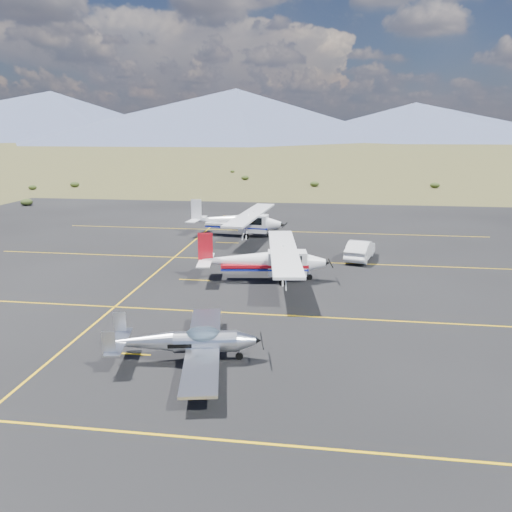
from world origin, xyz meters
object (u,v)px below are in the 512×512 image
(aircraft_cessna, at_px, (265,260))
(aircraft_plain, at_px, (237,220))
(aircraft_low_wing, at_px, (188,342))
(sedan, at_px, (360,250))

(aircraft_cessna, xyz_separation_m, aircraft_plain, (-4.12, 13.34, 0.05))
(aircraft_cessna, height_order, aircraft_plain, aircraft_plain)
(aircraft_low_wing, bearing_deg, aircraft_cessna, 70.50)
(aircraft_low_wing, relative_size, sedan, 1.92)
(aircraft_cessna, distance_m, aircraft_plain, 13.96)
(aircraft_low_wing, distance_m, sedan, 19.90)
(aircraft_cessna, distance_m, sedan, 8.97)
(aircraft_low_wing, distance_m, aircraft_cessna, 12.04)
(aircraft_cessna, height_order, sedan, aircraft_cessna)
(aircraft_low_wing, bearing_deg, sedan, 54.70)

